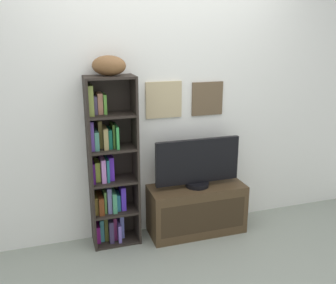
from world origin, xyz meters
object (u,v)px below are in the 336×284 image
Objects in this scene: tv_stand at (197,209)px; television at (198,163)px; bookshelf at (109,170)px; football at (109,66)px.

television is (0.00, 0.00, 0.46)m from tv_stand.
bookshelf is 0.91m from football.
tv_stand is 1.13× the size of television.
bookshelf is 1.89× the size of television.
tv_stand is at bearing -90.00° from television.
football is 1.57m from tv_stand.
television is at bearing -4.28° from football.
tv_stand is (0.77, -0.06, -1.36)m from football.
football reaches higher than tv_stand.
television is (0.77, -0.06, -0.90)m from football.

